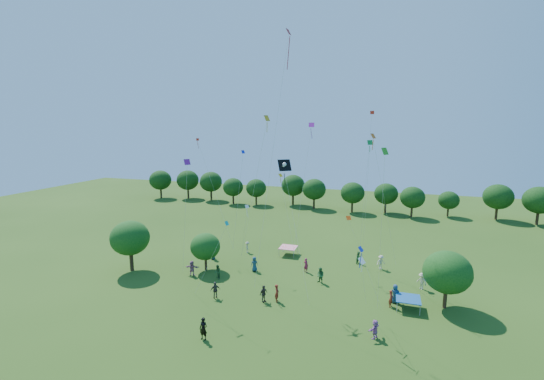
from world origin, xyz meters
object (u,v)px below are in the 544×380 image
(tent_red_stripe, at_px, (288,247))
(pirate_kite, at_px, (285,167))
(near_tree_east, at_px, (447,272))
(red_high_kite, at_px, (282,88))
(near_tree_north, at_px, (205,246))
(man_in_black, at_px, (203,329))
(near_tree_west, at_px, (130,238))
(tent_blue, at_px, (408,299))

(tent_red_stripe, height_order, pirate_kite, pirate_kite)
(near_tree_east, relative_size, tent_red_stripe, 2.53)
(near_tree_east, relative_size, red_high_kite, 0.22)
(near_tree_east, xyz_separation_m, pirate_kite, (-15.52, -1.22, 9.50))
(near_tree_north, bearing_deg, near_tree_east, -3.17)
(near_tree_north, height_order, man_in_black, near_tree_north)
(near_tree_west, bearing_deg, red_high_kite, 0.44)
(near_tree_west, height_order, red_high_kite, red_high_kite)
(man_in_black, relative_size, red_high_kite, 0.08)
(near_tree_west, xyz_separation_m, man_in_black, (15.07, -10.31, -3.09))
(near_tree_east, distance_m, tent_red_stripe, 20.44)
(tent_red_stripe, relative_size, pirate_kite, 0.18)
(near_tree_west, distance_m, near_tree_east, 34.47)
(man_in_black, bearing_deg, near_tree_north, 120.96)
(near_tree_north, relative_size, red_high_kite, 0.18)
(near_tree_west, bearing_deg, near_tree_north, 18.18)
(man_in_black, distance_m, red_high_kite, 22.59)
(tent_blue, xyz_separation_m, man_in_black, (-16.02, -10.32, -0.10))
(near_tree_north, height_order, red_high_kite, red_high_kite)
(near_tree_north, distance_m, red_high_kite, 20.57)
(near_tree_north, height_order, tent_red_stripe, near_tree_north)
(near_tree_north, bearing_deg, near_tree_west, -161.82)
(tent_blue, xyz_separation_m, red_high_kite, (-12.55, 0.13, 19.62))
(near_tree_west, relative_size, tent_red_stripe, 2.76)
(near_tree_west, distance_m, pirate_kite, 20.97)
(near_tree_east, height_order, pirate_kite, pirate_kite)
(near_tree_west, height_order, tent_blue, near_tree_west)
(tent_red_stripe, height_order, man_in_black, man_in_black)
(pirate_kite, bearing_deg, red_high_kite, 173.37)
(near_tree_west, xyz_separation_m, near_tree_north, (8.42, 2.76, -1.08))
(red_high_kite, bearing_deg, tent_blue, -0.59)
(pirate_kite, distance_m, red_high_kite, 7.60)
(man_in_black, relative_size, pirate_kite, 0.15)
(red_high_kite, bearing_deg, near_tree_east, 4.24)
(tent_blue, relative_size, man_in_black, 1.18)
(tent_red_stripe, bearing_deg, near_tree_west, -146.85)
(near_tree_west, relative_size, man_in_black, 3.26)
(tent_blue, bearing_deg, near_tree_west, -179.98)
(pirate_kite, xyz_separation_m, red_high_kite, (-0.38, 0.04, 7.59))
(tent_red_stripe, bearing_deg, near_tree_east, -27.80)
(near_tree_east, distance_m, tent_blue, 4.40)
(near_tree_north, xyz_separation_m, pirate_kite, (10.50, -2.67, 10.12))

